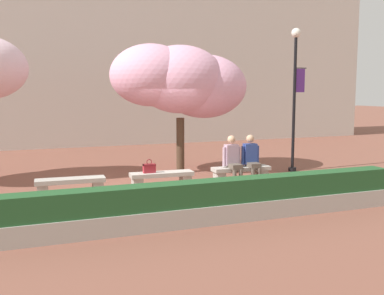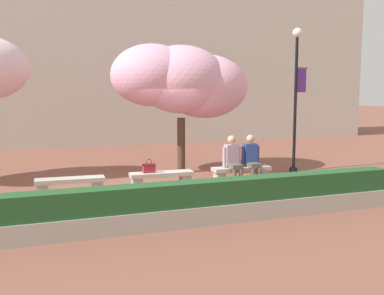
# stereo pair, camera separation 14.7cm
# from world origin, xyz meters

# --- Properties ---
(ground_plane) EXTENTS (100.00, 100.00, 0.00)m
(ground_plane) POSITION_xyz_m (0.00, 0.00, 0.00)
(ground_plane) COLOR brown
(building_facade) EXTENTS (28.00, 4.00, 7.54)m
(building_facade) POSITION_xyz_m (0.00, 11.37, 3.77)
(building_facade) COLOR beige
(building_facade) RESTS_ON ground
(stone_bench_west_end) EXTENTS (1.59, 0.50, 0.45)m
(stone_bench_west_end) POSITION_xyz_m (-2.20, 0.00, 0.30)
(stone_bench_west_end) COLOR #ADA89E
(stone_bench_west_end) RESTS_ON ground
(stone_bench_near_west) EXTENTS (1.59, 0.50, 0.45)m
(stone_bench_near_west) POSITION_xyz_m (0.00, 0.00, 0.30)
(stone_bench_near_west) COLOR #ADA89E
(stone_bench_near_west) RESTS_ON ground
(stone_bench_center) EXTENTS (1.59, 0.50, 0.45)m
(stone_bench_center) POSITION_xyz_m (2.20, 0.00, 0.30)
(stone_bench_center) COLOR #ADA89E
(stone_bench_center) RESTS_ON ground
(person_seated_left) EXTENTS (0.51, 0.68, 1.29)m
(person_seated_left) POSITION_xyz_m (1.92, -0.05, 0.70)
(person_seated_left) COLOR black
(person_seated_left) RESTS_ON ground
(person_seated_right) EXTENTS (0.51, 0.70, 1.29)m
(person_seated_right) POSITION_xyz_m (2.47, -0.05, 0.70)
(person_seated_right) COLOR black
(person_seated_right) RESTS_ON ground
(handbag) EXTENTS (0.30, 0.15, 0.34)m
(handbag) POSITION_xyz_m (-0.31, 0.02, 0.58)
(handbag) COLOR #A3232D
(handbag) RESTS_ON stone_bench_near_west
(cherry_tree_main) EXTENTS (4.17, 2.91, 3.79)m
(cherry_tree_main) POSITION_xyz_m (1.31, 2.20, 2.73)
(cherry_tree_main) COLOR #473323
(cherry_tree_main) RESTS_ON ground
(lamp_post_with_banner) EXTENTS (0.54, 0.28, 4.28)m
(lamp_post_with_banner) POSITION_xyz_m (4.52, 1.08, 2.56)
(lamp_post_with_banner) COLOR black
(lamp_post_with_banner) RESTS_ON ground
(planter_hedge_foreground) EXTENTS (8.17, 0.50, 0.80)m
(planter_hedge_foreground) POSITION_xyz_m (0.00, -2.98, 0.39)
(planter_hedge_foreground) COLOR #ADA89E
(planter_hedge_foreground) RESTS_ON ground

